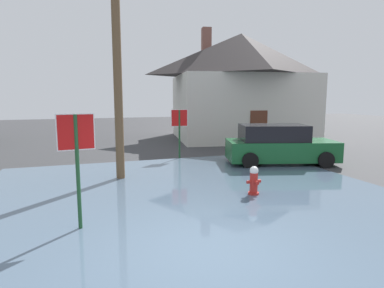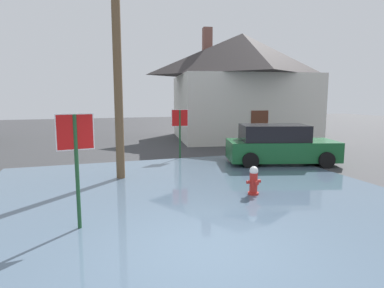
% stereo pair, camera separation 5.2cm
% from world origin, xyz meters
% --- Properties ---
extents(ground_plane, '(80.00, 80.00, 0.10)m').
position_xyz_m(ground_plane, '(0.00, 0.00, -0.05)').
color(ground_plane, '#38383A').
extents(flood_puddle, '(11.56, 12.04, 0.04)m').
position_xyz_m(flood_puddle, '(0.82, 2.76, 0.02)').
color(flood_puddle, '#4C6075').
rests_on(flood_puddle, ground).
extents(stop_sign_near, '(0.74, 0.12, 2.43)m').
position_xyz_m(stop_sign_near, '(-2.13, 1.80, 1.74)').
color(stop_sign_near, '#1E4C28').
rests_on(stop_sign_near, ground).
extents(fire_hydrant, '(0.42, 0.36, 0.84)m').
position_xyz_m(fire_hydrant, '(2.49, 2.80, 0.41)').
color(fire_hydrant, '#AD231E').
rests_on(fire_hydrant, ground).
extents(utility_pole, '(1.60, 0.28, 8.85)m').
position_xyz_m(utility_pole, '(-0.84, 5.91, 4.60)').
color(utility_pole, brown).
rests_on(utility_pole, ground).
extents(stop_sign_far, '(0.75, 0.08, 2.21)m').
position_xyz_m(stop_sign_far, '(2.09, 8.82, 1.58)').
color(stop_sign_far, '#1E4C28').
rests_on(stop_sign_far, ground).
extents(house, '(9.95, 8.81, 7.38)m').
position_xyz_m(house, '(8.07, 14.80, 3.55)').
color(house, beige).
rests_on(house, ground).
extents(parked_car, '(4.73, 2.96, 1.63)m').
position_xyz_m(parked_car, '(5.69, 6.48, 0.78)').
color(parked_car, '#195B2D').
rests_on(parked_car, ground).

